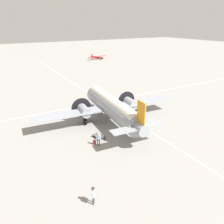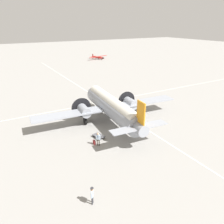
% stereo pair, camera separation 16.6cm
% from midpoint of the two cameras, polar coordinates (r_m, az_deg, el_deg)
% --- Properties ---
extents(ground_plane, '(300.00, 300.00, 0.00)m').
position_cam_midpoint_polar(ground_plane, '(33.60, -0.14, -2.74)').
color(ground_plane, gray).
extents(apron_line_eastwest, '(120.00, 0.16, 0.01)m').
position_cam_midpoint_polar(apron_line_eastwest, '(35.15, 4.38, -1.62)').
color(apron_line_eastwest, silver).
rests_on(apron_line_eastwest, ground_plane).
extents(apron_line_northsouth, '(0.16, 120.00, 0.01)m').
position_cam_midpoint_polar(apron_line_northsouth, '(41.00, -6.38, 1.90)').
color(apron_line_northsouth, silver).
rests_on(apron_line_northsouth, ground_plane).
extents(airliner_main, '(17.54, 23.28, 5.98)m').
position_cam_midpoint_polar(airliner_main, '(32.96, -0.48, 1.63)').
color(airliner_main, '#9399A3').
rests_on(airliner_main, ground_plane).
extents(crew_foreground, '(0.47, 0.39, 1.66)m').
position_cam_midpoint_polar(crew_foreground, '(19.50, -5.19, -20.52)').
color(crew_foreground, '#2D2D33').
rests_on(crew_foreground, ground_plane).
extents(passenger_boarding, '(0.46, 0.46, 1.78)m').
position_cam_midpoint_polar(passenger_boarding, '(27.14, -3.76, -6.73)').
color(passenger_boarding, '#473D2D').
rests_on(passenger_boarding, ground_plane).
extents(suitcase_near_door, '(0.44, 0.20, 0.59)m').
position_cam_midpoint_polar(suitcase_near_door, '(27.84, -4.76, -7.88)').
color(suitcase_near_door, maroon).
rests_on(suitcase_near_door, ground_plane).
extents(baggage_cart, '(1.78, 1.29, 0.56)m').
position_cam_midpoint_polar(baggage_cart, '(29.26, -3.61, -6.25)').
color(baggage_cart, '#56565B').
rests_on(baggage_cart, ground_plane).
extents(light_aircraft_distant, '(6.95, 9.09, 1.82)m').
position_cam_midpoint_polar(light_aircraft_distant, '(93.26, -3.94, 14.07)').
color(light_aircraft_distant, '#B2231E').
rests_on(light_aircraft_distant, ground_plane).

